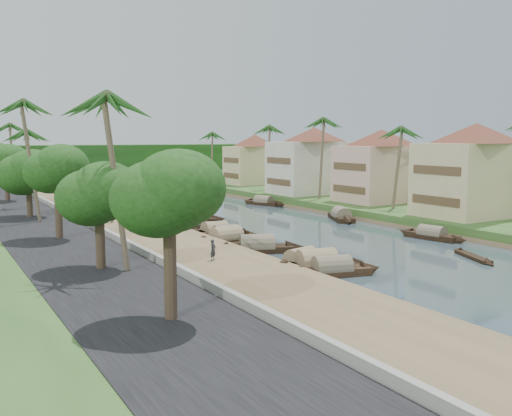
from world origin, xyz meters
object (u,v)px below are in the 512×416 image
building_near (475,169)px  person_near (213,250)px  sampan_1 (317,265)px  sampan_0 (332,270)px  bridge (112,177)px

building_near → person_near: 35.20m
sampan_1 → person_near: 7.74m
sampan_0 → person_near: size_ratio=5.08×
bridge → sampan_1: bearing=-96.1°
building_near → sampan_1: size_ratio=1.76×
building_near → sampan_1: (-27.84, -8.65, -5.96)m
sampan_1 → bridge: bearing=95.7°
bridge → sampan_1: size_ratio=3.31×
building_near → sampan_1: 29.76m
building_near → sampan_0: bearing=-159.4°
person_near → sampan_1: bearing=-61.9°
sampan_1 → person_near: bearing=162.6°
bridge → person_near: (-15.53, -78.92, -0.14)m
sampan_0 → person_near: person_near is taller
sampan_0 → sampan_1: (-0.03, 1.78, 0.01)m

